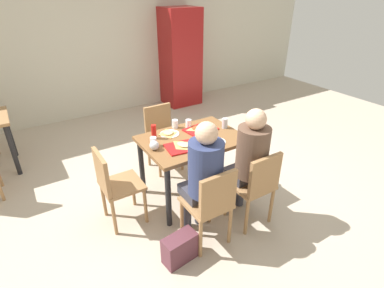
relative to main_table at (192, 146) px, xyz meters
The scene contains 26 objects.
ground_plane 0.67m from the main_table, ahead, with size 10.00×10.00×0.02m, color #B7A893.
back_wall 3.29m from the main_table, 90.00° to the left, with size 10.00×0.10×2.80m, color beige.
main_table is the anchor object (origin of this frame).
chair_near_left 0.84m from the main_table, 109.55° to the right, with size 0.40×0.40×0.87m.
chair_near_right 0.84m from the main_table, 70.45° to the right, with size 0.40×0.40×0.87m.
chair_far_side 0.79m from the main_table, 90.00° to the left, with size 0.40×0.40×0.87m.
chair_left_end 0.95m from the main_table, behind, with size 0.40×0.40×0.87m.
person_in_red 0.70m from the main_table, 113.42° to the right, with size 0.32×0.42×1.28m.
person_in_brown_jacket 0.70m from the main_table, 66.58° to the right, with size 0.32×0.42×1.28m.
tray_red_near 0.26m from the main_table, 144.43° to the right, with size 0.36×0.26×0.02m, color red.
tray_red_far 0.25m from the main_table, 31.51° to the left, with size 0.36×0.26×0.02m, color red.
paper_plate_center 0.30m from the main_table, 127.33° to the left, with size 0.22×0.22×0.01m, color white.
paper_plate_near_edge 0.30m from the main_table, 52.67° to the right, with size 0.22×0.22×0.01m, color white.
pizza_slice_a 0.26m from the main_table, 146.11° to the right, with size 0.20×0.25×0.02m.
pizza_slice_b 0.26m from the main_table, 40.76° to the left, with size 0.23×0.16×0.02m.
pizza_slice_c 0.31m from the main_table, 129.00° to the left, with size 0.21×0.23×0.02m.
pizza_slice_d 0.32m from the main_table, 55.28° to the right, with size 0.16×0.19×0.02m.
plastic_cup_a 0.37m from the main_table, 94.70° to the left, with size 0.07×0.07×0.10m, color white.
plastic_cup_b 0.37m from the main_table, 85.30° to the right, with size 0.07×0.07×0.10m, color white.
plastic_cup_c 0.47m from the main_table, behind, with size 0.07×0.07×0.10m, color white.
plastic_cup_d 0.32m from the main_table, 66.72° to the left, with size 0.07×0.07×0.10m, color white.
soda_can 0.50m from the main_table, ahead, with size 0.07×0.07×0.12m, color #B7BCC6.
condiment_bottle 0.46m from the main_table, 148.82° to the left, with size 0.06×0.06×0.16m, color red.
foil_bundle 0.50m from the main_table, behind, with size 0.10×0.10×0.10m, color silver.
handbag 1.14m from the main_table, 128.22° to the right, with size 0.32×0.16×0.28m, color #592D38.
drink_fridge 3.23m from the main_table, 62.25° to the left, with size 0.70×0.60×1.90m, color maroon.
Camera 1 is at (-1.57, -2.53, 2.28)m, focal length 28.06 mm.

